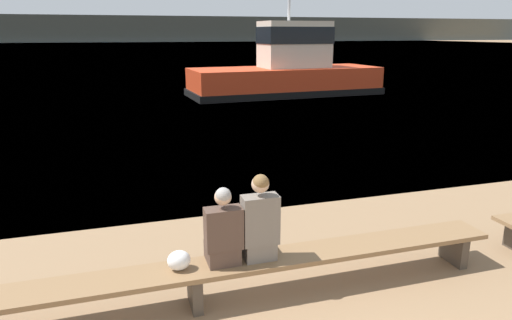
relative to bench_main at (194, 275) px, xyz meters
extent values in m
plane|color=#386084|center=(0.69, 122.65, -0.41)|extent=(240.00, 240.00, 0.00)
cube|color=#4C4C42|center=(0.69, 164.32, 3.87)|extent=(600.00, 12.00, 8.56)
cube|color=brown|center=(0.00, 0.00, 0.05)|extent=(7.85, 0.53, 0.06)
cube|color=#42382D|center=(3.62, 0.00, -0.19)|extent=(0.12, 0.45, 0.43)
cube|color=#42382D|center=(0.00, 0.00, -0.19)|extent=(0.12, 0.45, 0.43)
cube|color=#4C382D|center=(0.35, 0.08, 0.19)|extent=(0.37, 0.39, 0.21)
cube|color=#4C382D|center=(0.35, -0.02, 0.54)|extent=(0.43, 0.22, 0.49)
sphere|color=tan|center=(0.35, -0.02, 0.92)|extent=(0.19, 0.19, 0.19)
sphere|color=gray|center=(0.35, -0.03, 0.95)|extent=(0.18, 0.18, 0.18)
cube|color=#70665B|center=(0.79, 0.08, 0.19)|extent=(0.37, 0.39, 0.21)
cube|color=#70665B|center=(0.79, -0.02, 0.59)|extent=(0.43, 0.22, 0.59)
sphere|color=tan|center=(0.79, -0.02, 1.03)|extent=(0.20, 0.20, 0.20)
sphere|color=brown|center=(0.79, -0.04, 1.06)|extent=(0.19, 0.19, 0.19)
ellipsoid|color=white|center=(-0.16, 0.02, 0.20)|extent=(0.26, 0.21, 0.23)
cube|color=red|center=(7.66, 17.45, 0.28)|extent=(9.82, 3.87, 1.37)
cube|color=black|center=(7.66, 17.45, -0.24)|extent=(10.02, 4.01, 0.33)
cube|color=beige|center=(8.14, 17.48, 2.10)|extent=(3.49, 2.17, 2.27)
cube|color=black|center=(8.14, 17.48, 2.55)|extent=(3.56, 2.24, 0.82)
camera|label=1|loc=(-0.70, -4.71, 2.69)|focal=32.00mm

